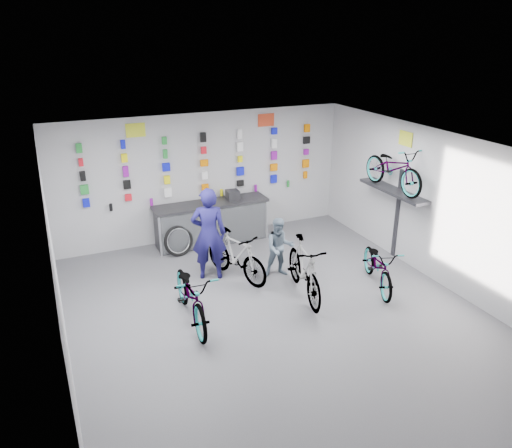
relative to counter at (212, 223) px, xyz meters
name	(u,v)px	position (x,y,z in m)	size (l,w,h in m)	color
floor	(277,315)	(0.00, -3.54, -0.49)	(8.00, 8.00, 0.00)	#4E4E53
ceiling	(280,150)	(0.00, -3.54, 2.51)	(8.00, 8.00, 0.00)	white
wall_back	(204,177)	(0.00, 0.46, 1.01)	(7.00, 7.00, 0.00)	silver
wall_front	(456,384)	(0.00, -7.54, 1.01)	(7.00, 7.00, 0.00)	silver
wall_left	(57,278)	(-3.50, -3.54, 1.01)	(8.00, 8.00, 0.00)	silver
wall_right	(441,209)	(3.50, -3.54, 1.01)	(8.00, 8.00, 0.00)	silver
counter	(212,223)	(0.00, 0.00, 0.00)	(2.70, 0.66, 1.00)	black
merch_wall	(206,166)	(0.05, 0.39, 1.28)	(5.57, 0.08, 1.56)	#0E15DB
wall_bracket	(394,194)	(3.33, -2.34, 0.98)	(0.39, 1.90, 2.00)	#333338
sign_left	(136,130)	(-1.50, 0.44, 2.23)	(0.42, 0.02, 0.30)	yellow
sign_right	(266,120)	(1.60, 0.44, 2.23)	(0.42, 0.02, 0.30)	#E34623
sign_side	(406,139)	(3.48, -2.34, 2.16)	(0.02, 0.40, 0.30)	yellow
bike_left	(191,295)	(-1.44, -3.10, 0.03)	(0.69, 1.97, 1.03)	gray
bike_center	(304,269)	(0.76, -3.11, 0.08)	(0.53, 1.88, 1.13)	gray
bike_right	(378,266)	(2.27, -3.38, -0.03)	(0.60, 1.73, 0.91)	gray
bike_service	(236,255)	(-0.15, -1.94, 0.03)	(0.48, 1.71, 1.03)	gray
bike_wall	(394,168)	(3.25, -2.34, 1.57)	(0.63, 1.80, 0.95)	gray
clerk	(209,234)	(-0.62, -1.67, 0.47)	(0.70, 0.46, 1.92)	#191554
customer	(280,247)	(0.71, -2.17, 0.14)	(0.61, 0.47, 1.25)	slate
spare_wheel	(179,241)	(-0.91, -0.37, -0.14)	(0.74, 0.40, 0.70)	black
register	(233,195)	(0.55, 0.01, 0.62)	(0.28, 0.30, 0.22)	black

